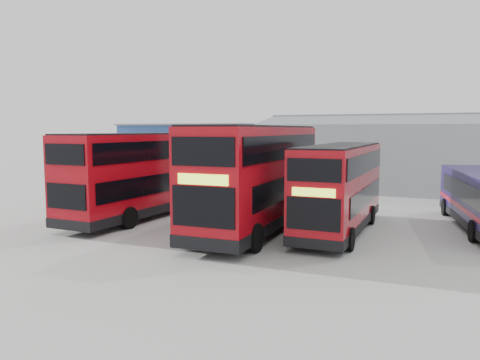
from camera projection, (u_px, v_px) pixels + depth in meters
ground_plane at (267, 232)px, 21.27m from camera, size 120.00×120.00×0.00m
office_block at (198, 152)px, 43.08m from camera, size 12.30×8.32×5.12m
maintenance_shed at (461, 156)px, 35.67m from camera, size 30.50×12.00×5.89m
double_decker_left at (142, 176)px, 24.57m from camera, size 2.74×10.55×4.45m
double_decker_centre at (258, 178)px, 21.52m from camera, size 3.35×11.49×4.81m
double_decker_right at (340, 189)px, 21.04m from camera, size 2.53×9.40×3.95m
panel_van at (106, 168)px, 39.82m from camera, size 3.20×5.73×2.37m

